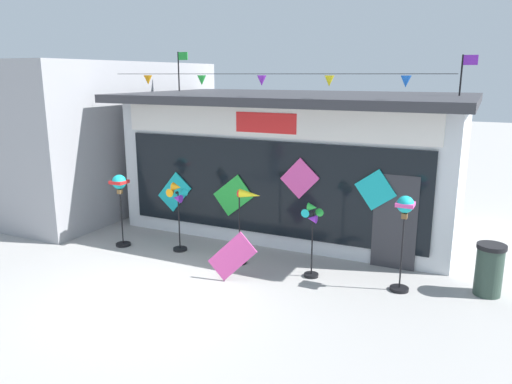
{
  "coord_description": "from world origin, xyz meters",
  "views": [
    {
      "loc": [
        5.28,
        -6.71,
        3.98
      ],
      "look_at": [
        0.81,
        2.75,
        1.47
      ],
      "focal_mm": 34.59,
      "sensor_mm": 36.0,
      "label": 1
    }
  ],
  "objects": [
    {
      "name": "ground_plane",
      "position": [
        0.0,
        0.0,
        0.0
      ],
      "size": [
        80.0,
        80.0,
        0.0
      ],
      "primitive_type": "plane",
      "color": "#9E9B99"
    },
    {
      "name": "wind_spinner_center_left",
      "position": [
        0.87,
        2.18,
        1.18
      ],
      "size": [
        0.65,
        0.29,
        1.65
      ],
      "color": "black",
      "rests_on": "ground_plane"
    },
    {
      "name": "kite_shop_building",
      "position": [
        0.8,
        5.54,
        1.77
      ],
      "size": [
        8.5,
        5.21,
        4.6
      ],
      "color": "silver",
      "rests_on": "ground_plane"
    },
    {
      "name": "wind_spinner_center_right",
      "position": [
        2.33,
        2.13,
        1.06
      ],
      "size": [
        0.4,
        0.29,
        1.54
      ],
      "color": "black",
      "rests_on": "ground_plane"
    },
    {
      "name": "display_kite_on_ground",
      "position": [
        0.98,
        1.3,
        0.51
      ],
      "size": [
        1.01,
        0.19,
        1.01
      ],
      "primitive_type": "cube",
      "rotation": [
        -0.18,
        0.79,
        0.0
      ],
      "color": "#EA4CA3",
      "rests_on": "ground_plane"
    },
    {
      "name": "neighbour_building",
      "position": [
        -7.65,
        5.18,
        2.16
      ],
      "size": [
        7.77,
        7.59,
        4.33
      ],
      "primitive_type": "cube",
      "color": "#99999E",
      "rests_on": "ground_plane"
    },
    {
      "name": "trash_bin",
      "position": [
        5.54,
        2.75,
        0.5
      ],
      "size": [
        0.52,
        0.52,
        0.98
      ],
      "color": "#2D4238",
      "rests_on": "ground_plane"
    },
    {
      "name": "wind_spinner_right",
      "position": [
        4.05,
        2.25,
        1.4
      ],
      "size": [
        0.35,
        0.35,
        1.84
      ],
      "color": "black",
      "rests_on": "ground_plane"
    },
    {
      "name": "wind_spinner_far_left",
      "position": [
        -2.33,
        2.0,
        1.33
      ],
      "size": [
        0.35,
        0.35,
        1.72
      ],
      "color": "black",
      "rests_on": "ground_plane"
    },
    {
      "name": "wind_spinner_left",
      "position": [
        -0.92,
        2.27,
        1.14
      ],
      "size": [
        0.46,
        0.32,
        1.61
      ],
      "color": "black",
      "rests_on": "ground_plane"
    }
  ]
}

